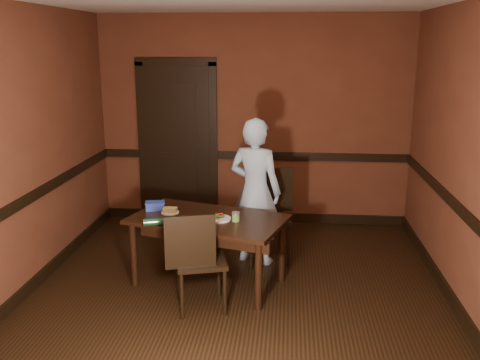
% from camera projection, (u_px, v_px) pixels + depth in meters
% --- Properties ---
extents(floor, '(4.00, 4.50, 0.01)m').
position_uv_depth(floor, '(237.00, 296.00, 5.07)').
color(floor, black).
rests_on(floor, ground).
extents(wall_back, '(4.00, 0.02, 2.70)m').
position_uv_depth(wall_back, '(254.00, 121.00, 6.90)').
color(wall_back, brown).
rests_on(wall_back, ground).
extents(wall_front, '(4.00, 0.02, 2.70)m').
position_uv_depth(wall_front, '(190.00, 253.00, 2.56)').
color(wall_front, brown).
rests_on(wall_front, ground).
extents(wall_left, '(0.02, 4.50, 2.70)m').
position_uv_depth(wall_left, '(20.00, 153.00, 4.91)').
color(wall_left, brown).
rests_on(wall_left, ground).
extents(wall_right, '(0.02, 4.50, 2.70)m').
position_uv_depth(wall_right, '(469.00, 161.00, 4.55)').
color(wall_right, brown).
rests_on(wall_right, ground).
extents(dado_back, '(4.00, 0.03, 0.10)m').
position_uv_depth(dado_back, '(253.00, 156.00, 7.00)').
color(dado_back, black).
rests_on(dado_back, ground).
extents(dado_left, '(0.03, 4.50, 0.10)m').
position_uv_depth(dado_left, '(27.00, 200.00, 5.02)').
color(dado_left, black).
rests_on(dado_left, ground).
extents(dado_right, '(0.03, 4.50, 0.10)m').
position_uv_depth(dado_right, '(462.00, 212.00, 4.67)').
color(dado_right, black).
rests_on(dado_right, ground).
extents(baseboard_back, '(4.00, 0.03, 0.12)m').
position_uv_depth(baseboard_back, '(253.00, 216.00, 7.21)').
color(baseboard_back, black).
rests_on(baseboard_back, ground).
extents(baseboard_left, '(0.03, 4.50, 0.12)m').
position_uv_depth(baseboard_left, '(35.00, 282.00, 5.23)').
color(baseboard_left, black).
rests_on(baseboard_left, ground).
extents(baseboard_right, '(0.03, 4.50, 0.12)m').
position_uv_depth(baseboard_right, '(453.00, 299.00, 4.87)').
color(baseboard_right, black).
rests_on(baseboard_right, ground).
extents(door, '(1.05, 0.07, 2.20)m').
position_uv_depth(door, '(178.00, 140.00, 7.02)').
color(door, black).
rests_on(door, ground).
extents(dining_table, '(1.64, 1.22, 0.69)m').
position_uv_depth(dining_table, '(209.00, 250.00, 5.27)').
color(dining_table, black).
rests_on(dining_table, floor).
extents(chair_far, '(0.56, 0.56, 1.00)m').
position_uv_depth(chair_far, '(267.00, 217.00, 5.79)').
color(chair_far, black).
rests_on(chair_far, floor).
extents(chair_near, '(0.54, 0.54, 0.93)m').
position_uv_depth(chair_near, '(201.00, 259.00, 4.75)').
color(chair_near, black).
rests_on(chair_near, floor).
extents(person, '(0.67, 0.55, 1.58)m').
position_uv_depth(person, '(255.00, 191.00, 5.71)').
color(person, '#A7C4D8').
rests_on(person, floor).
extents(sandwich_plate, '(0.24, 0.24, 0.06)m').
position_uv_depth(sandwich_plate, '(219.00, 218.00, 5.12)').
color(sandwich_plate, white).
rests_on(sandwich_plate, dining_table).
extents(sauce_jar, '(0.08, 0.08, 0.09)m').
position_uv_depth(sauce_jar, '(236.00, 217.00, 5.06)').
color(sauce_jar, olive).
rests_on(sauce_jar, dining_table).
extents(cheese_saucer, '(0.18, 0.18, 0.06)m').
position_uv_depth(cheese_saucer, '(170.00, 211.00, 5.32)').
color(cheese_saucer, white).
rests_on(cheese_saucer, dining_table).
extents(food_tub, '(0.22, 0.17, 0.08)m').
position_uv_depth(food_tub, '(155.00, 206.00, 5.42)').
color(food_tub, blue).
rests_on(food_tub, dining_table).
extents(wrapped_veg, '(0.26, 0.15, 0.07)m').
position_uv_depth(wrapped_veg, '(157.00, 222.00, 4.95)').
color(wrapped_veg, '#143D1F').
rests_on(wrapped_veg, dining_table).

